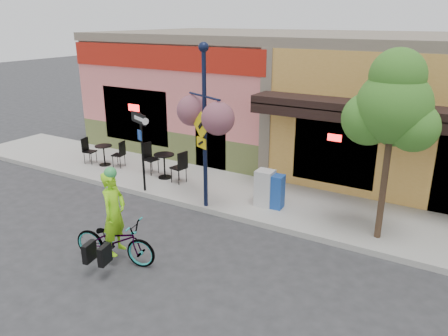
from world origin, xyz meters
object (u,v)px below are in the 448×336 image
object	(u,v)px
bicycle	(115,241)
street_tree	(388,148)
cyclist_rider	(115,224)
one_way_sign	(143,153)
building	(338,97)
newspaper_box_grey	(265,188)
lamp_post	(205,128)
newspaper_box_blue	(276,191)

from	to	relation	value
bicycle	street_tree	xyz separation A→B (m)	(4.69, 3.76, 1.84)
cyclist_rider	street_tree	world-z (taller)	street_tree
cyclist_rider	one_way_sign	xyz separation A→B (m)	(-1.98, 3.22, 0.41)
building	one_way_sign	world-z (taller)	building
bicycle	street_tree	size ratio (longest dim) A/B	0.44
newspaper_box_grey	street_tree	xyz separation A→B (m)	(3.08, -0.29, 1.68)
one_way_sign	street_tree	distance (m)	6.72
bicycle	lamp_post	bearing A→B (deg)	-16.30
building	newspaper_box_grey	world-z (taller)	building
cyclist_rider	newspaper_box_grey	world-z (taller)	cyclist_rider
building	newspaper_box_blue	world-z (taller)	building
one_way_sign	street_tree	xyz separation A→B (m)	(6.62, 0.55, 1.01)
one_way_sign	newspaper_box_grey	bearing A→B (deg)	36.91
building	lamp_post	size ratio (longest dim) A/B	4.19
cyclist_rider	lamp_post	distance (m)	3.52
bicycle	street_tree	distance (m)	6.29
cyclist_rider	newspaper_box_blue	world-z (taller)	cyclist_rider
building	street_tree	bearing A→B (deg)	-64.29
newspaper_box_blue	newspaper_box_grey	size ratio (longest dim) A/B	0.92
newspaper_box_blue	newspaper_box_grey	distance (m)	0.32
bicycle	street_tree	world-z (taller)	street_tree
one_way_sign	newspaper_box_blue	world-z (taller)	one_way_sign
one_way_sign	building	bearing A→B (deg)	85.94
lamp_post	street_tree	size ratio (longest dim) A/B	0.99
newspaper_box_blue	newspaper_box_grey	bearing A→B (deg)	-179.91
newspaper_box_grey	lamp_post	bearing A→B (deg)	-149.52
cyclist_rider	newspaper_box_grey	size ratio (longest dim) A/B	1.81
bicycle	newspaper_box_blue	distance (m)	4.51
building	cyclist_rider	world-z (taller)	building
bicycle	cyclist_rider	distance (m)	0.41
cyclist_rider	lamp_post	xyz separation A→B (m)	(0.19, 3.22, 1.41)
lamp_post	bicycle	bearing A→B (deg)	-70.55
newspaper_box_grey	building	bearing A→B (deg)	88.45
cyclist_rider	lamp_post	size ratio (longest dim) A/B	0.42
lamp_post	street_tree	world-z (taller)	street_tree
cyclist_rider	one_way_sign	bearing A→B (deg)	19.54
one_way_sign	bicycle	bearing A→B (deg)	-35.55
bicycle	street_tree	bearing A→B (deg)	-63.29
bicycle	newspaper_box_blue	bearing A→B (deg)	-37.23
lamp_post	street_tree	xyz separation A→B (m)	(4.45, 0.55, 0.02)
bicycle	newspaper_box_grey	xyz separation A→B (m)	(1.61, 4.06, 0.15)
lamp_post	newspaper_box_grey	distance (m)	2.31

